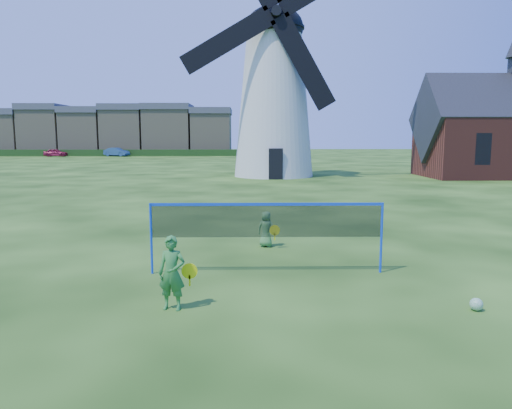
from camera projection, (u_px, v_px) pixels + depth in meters
The scene contains 10 objects.
ground at pixel (247, 278), 10.16m from camera, with size 220.00×220.00×0.00m, color black.
windmill at pixel (274, 93), 35.75m from camera, with size 13.32×5.91×18.07m.
badminton_net at pixel (267, 222), 10.40m from camera, with size 5.05×0.05×1.55m.
player_girl at pixel (172, 273), 8.24m from camera, with size 0.68×0.38×1.29m.
player_boy at pixel (266, 229), 13.02m from camera, with size 0.64×0.47×0.96m.
play_ball at pixel (476, 304), 8.25m from camera, with size 0.22×0.22×0.22m, color green.
terraced_houses at pixel (84, 130), 80.43m from camera, with size 49.44×8.40×8.30m.
hedge at pixel (106, 153), 75.07m from camera, with size 62.00×0.80×1.00m, color #193814.
car_left at pixel (56, 153), 72.92m from camera, with size 1.39×3.45×1.17m, color maroon.
car_right at pixel (117, 152), 74.04m from camera, with size 1.39×3.97×1.31m, color navy.
Camera 1 is at (0.02, -9.85, 2.95)m, focal length 33.84 mm.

